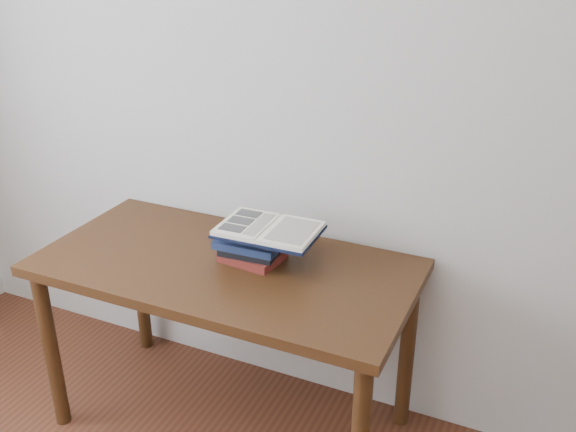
% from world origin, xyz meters
% --- Properties ---
extents(desk, '(1.41, 0.70, 0.75)m').
position_xyz_m(desk, '(-0.07, 1.38, 0.66)').
color(desk, '#3F200F').
rests_on(desk, ground).
extents(book_stack, '(0.27, 0.19, 0.12)m').
position_xyz_m(book_stack, '(0.01, 1.45, 0.82)').
color(book_stack, maroon).
rests_on(book_stack, desk).
extents(open_book, '(0.37, 0.26, 0.03)m').
position_xyz_m(open_book, '(0.08, 1.45, 0.89)').
color(open_book, black).
rests_on(open_book, book_stack).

